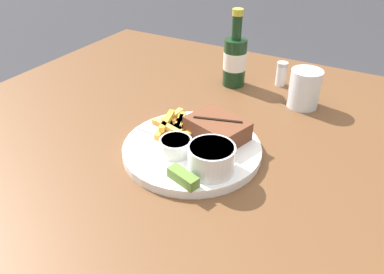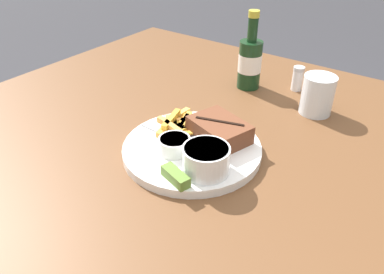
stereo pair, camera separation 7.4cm
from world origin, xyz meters
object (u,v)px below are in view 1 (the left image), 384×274
at_px(coleslaw_cup, 211,157).
at_px(drinking_glass, 305,89).
at_px(dipping_sauce_cup, 176,145).
at_px(knife_utensil, 195,135).
at_px(dinner_plate, 192,149).
at_px(steak_portion, 217,128).
at_px(beer_bottle, 235,59).
at_px(fork_utensil, 162,134).
at_px(salt_shaker, 281,74).
at_px(pickle_spear, 183,177).

height_order(coleslaw_cup, drinking_glass, drinking_glass).
relative_size(dipping_sauce_cup, knife_utensil, 0.39).
height_order(dinner_plate, drinking_glass, drinking_glass).
distance_m(steak_portion, knife_utensil, 0.05).
distance_m(beer_bottle, drinking_glass, 0.20).
relative_size(dinner_plate, drinking_glass, 2.98).
relative_size(coleslaw_cup, beer_bottle, 0.42).
bearing_deg(dipping_sauce_cup, coleslaw_cup, -10.18).
height_order(coleslaw_cup, fork_utensil, coleslaw_cup).
relative_size(dinner_plate, steak_portion, 2.02).
bearing_deg(dinner_plate, steak_portion, 62.03).
relative_size(knife_utensil, beer_bottle, 0.80).
height_order(beer_bottle, salt_shaker, beer_bottle).
xyz_separation_m(drinking_glass, salt_shaker, (-0.09, 0.09, -0.01)).
bearing_deg(steak_portion, dipping_sauce_cup, -115.85).
bearing_deg(pickle_spear, dipping_sauce_cup, 129.44).
bearing_deg(drinking_glass, steak_portion, -113.33).
bearing_deg(drinking_glass, coleslaw_cup, -100.92).
height_order(fork_utensil, drinking_glass, drinking_glass).
distance_m(coleslaw_cup, beer_bottle, 0.41).
bearing_deg(coleslaw_cup, fork_utensil, 158.87).
relative_size(knife_utensil, salt_shaker, 2.49).
bearing_deg(drinking_glass, fork_utensil, -124.61).
height_order(dipping_sauce_cup, drinking_glass, drinking_glass).
bearing_deg(beer_bottle, pickle_spear, -77.08).
bearing_deg(salt_shaker, pickle_spear, -91.25).
bearing_deg(salt_shaker, dipping_sauce_cup, -98.87).
distance_m(dipping_sauce_cup, beer_bottle, 0.38).
xyz_separation_m(dipping_sauce_cup, knife_utensil, (0.00, 0.07, -0.01)).
distance_m(coleslaw_cup, knife_utensil, 0.12).
height_order(dinner_plate, fork_utensil, fork_utensil).
xyz_separation_m(steak_portion, coleslaw_cup, (0.04, -0.11, 0.01)).
height_order(pickle_spear, salt_shaker, salt_shaker).
height_order(steak_portion, pickle_spear, steak_portion).
bearing_deg(knife_utensil, beer_bottle, 27.49).
xyz_separation_m(fork_utensil, salt_shaker, (0.13, 0.40, 0.01)).
distance_m(dipping_sauce_cup, knife_utensil, 0.07).
relative_size(dinner_plate, pickle_spear, 4.28).
bearing_deg(dinner_plate, pickle_spear, -68.48).
height_order(dinner_plate, pickle_spear, pickle_spear).
height_order(knife_utensil, salt_shaker, salt_shaker).
height_order(steak_portion, knife_utensil, steak_portion).
height_order(knife_utensil, beer_bottle, beer_bottle).
distance_m(dipping_sauce_cup, salt_shaker, 0.44).
relative_size(coleslaw_cup, pickle_spear, 1.32).
distance_m(dinner_plate, pickle_spear, 0.12).
relative_size(steak_portion, fork_utensil, 1.02).
relative_size(pickle_spear, drinking_glass, 0.70).
bearing_deg(salt_shaker, drinking_glass, -46.99).
height_order(steak_portion, coleslaw_cup, coleslaw_cup).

